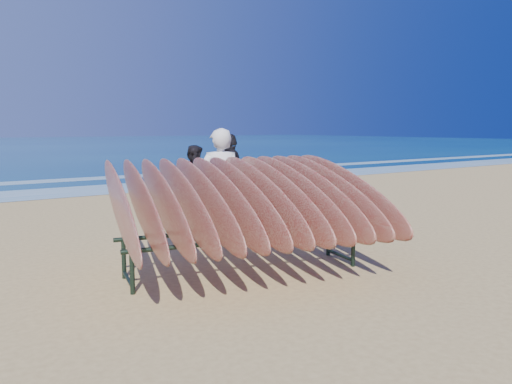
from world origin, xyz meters
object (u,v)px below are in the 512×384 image
Objects in this scene: person_dark_a at (196,182)px; person_white at (220,186)px; person_dark_b at (231,177)px; surfboard_rack at (243,198)px.

person_white is at bearing -152.55° from person_dark_a.
person_white reaches higher than person_dark_b.
person_dark_b is at bearing -93.12° from person_dark_a.
person_dark_b reaches higher than person_dark_a.
surfboard_rack is 2.11× the size of person_dark_b.
person_dark_a is (0.78, 2.31, -0.18)m from person_white.
person_dark_a is 0.77m from person_dark_b.
surfboard_rack is 2.45× the size of person_dark_a.
person_dark_b is (1.88, 3.35, -0.10)m from surfboard_rack.
surfboard_rack is at bearing 25.15° from person_dark_b.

